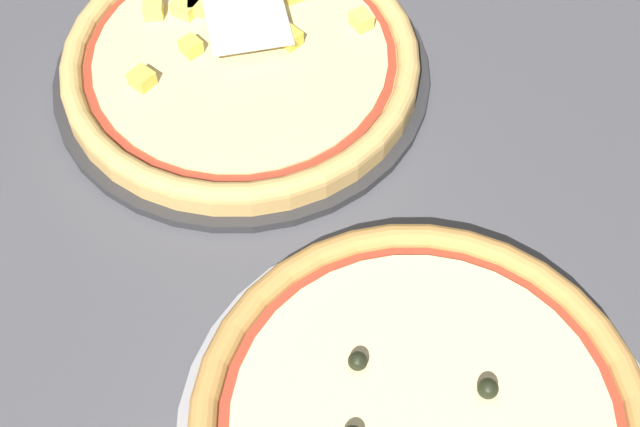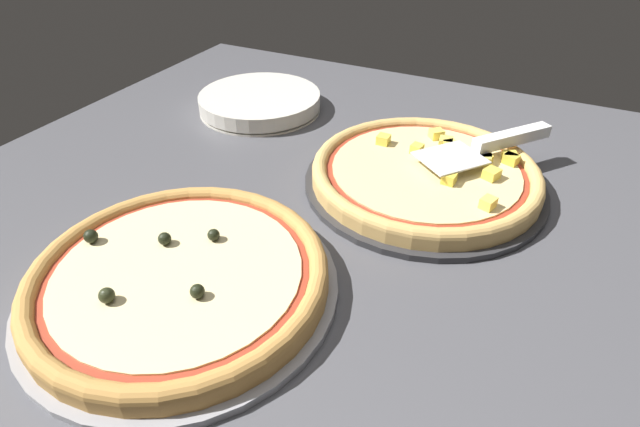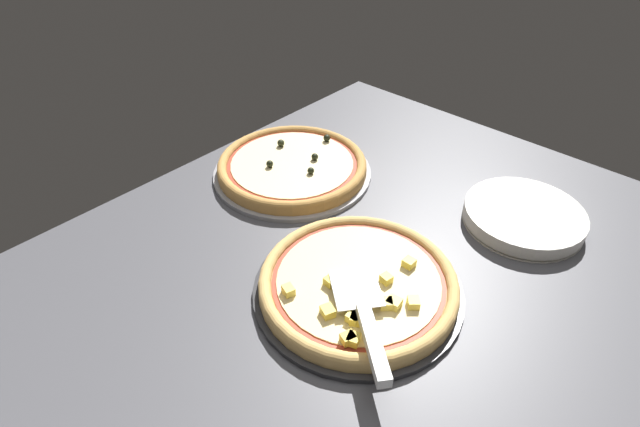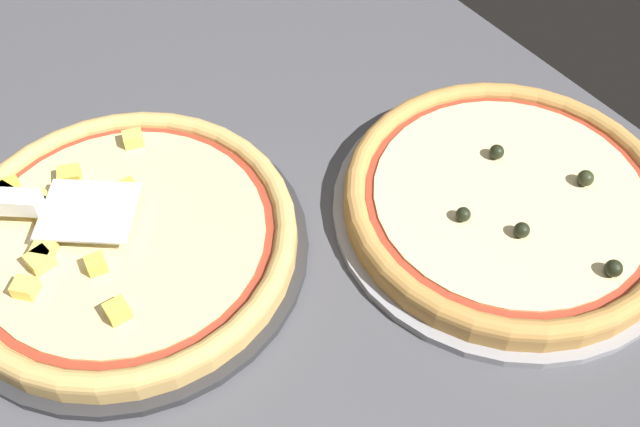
{
  "view_description": "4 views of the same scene",
  "coord_description": "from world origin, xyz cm",
  "px_view_note": "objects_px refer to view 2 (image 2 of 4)",
  "views": [
    {
      "loc": [
        42.96,
        39.33,
        67.0
      ],
      "look_at": [
        9.49,
        11.99,
        3.0
      ],
      "focal_mm": 50.0,
      "sensor_mm": 36.0,
      "label": 1
    },
    {
      "loc": [
        -15.03,
        61.45,
        42.74
      ],
      "look_at": [
        9.49,
        11.99,
        3.0
      ],
      "focal_mm": 28.0,
      "sensor_mm": 36.0,
      "label": 2
    },
    {
      "loc": [
        -50.24,
        -42.6,
        66.81
      ],
      "look_at": [
        9.49,
        11.99,
        3.0
      ],
      "focal_mm": 28.0,
      "sensor_mm": 36.0,
      "label": 3
    },
    {
      "loc": [
        49.57,
        -16.69,
        63.09
      ],
      "look_at": [
        9.49,
        11.99,
        3.0
      ],
      "focal_mm": 42.0,
      "sensor_mm": 36.0,
      "label": 4
    }
  ],
  "objects_px": {
    "pizza_front": "(427,172)",
    "pizza_back": "(179,275)",
    "serving_spatula": "(499,142)",
    "plate_stack": "(260,102)"
  },
  "relations": [
    {
      "from": "pizza_front",
      "to": "serving_spatula",
      "type": "relative_size",
      "value": 1.62
    },
    {
      "from": "pizza_front",
      "to": "serving_spatula",
      "type": "bearing_deg",
      "value": -133.73
    },
    {
      "from": "serving_spatula",
      "to": "plate_stack",
      "type": "relative_size",
      "value": 0.89
    },
    {
      "from": "pizza_front",
      "to": "plate_stack",
      "type": "bearing_deg",
      "value": -18.72
    },
    {
      "from": "pizza_front",
      "to": "pizza_back",
      "type": "relative_size",
      "value": 1.0
    },
    {
      "from": "plate_stack",
      "to": "serving_spatula",
      "type": "bearing_deg",
      "value": 175.1
    },
    {
      "from": "pizza_back",
      "to": "pizza_front",
      "type": "bearing_deg",
      "value": -118.61
    },
    {
      "from": "pizza_front",
      "to": "plate_stack",
      "type": "xyz_separation_m",
      "value": [
        0.39,
        -0.13,
        -0.01
      ]
    },
    {
      "from": "pizza_back",
      "to": "serving_spatula",
      "type": "relative_size",
      "value": 1.62
    },
    {
      "from": "serving_spatula",
      "to": "plate_stack",
      "type": "bearing_deg",
      "value": -4.9
    }
  ]
}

